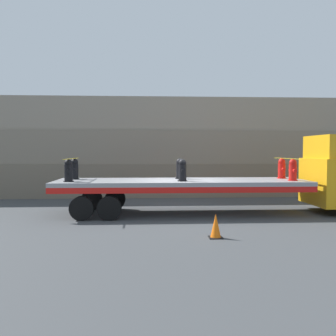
{
  "coord_description": "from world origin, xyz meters",
  "views": [
    {
      "loc": [
        -1.26,
        -13.76,
        2.33
      ],
      "look_at": [
        -0.49,
        0.0,
        1.7
      ],
      "focal_mm": 40.0,
      "sensor_mm": 36.0,
      "label": 1
    }
  ],
  "objects_px": {
    "flatbed_trailer": "(167,186)",
    "fire_hydrant_black_far_0": "(75,169)",
    "fire_hydrant_black_near_1": "(183,171)",
    "fire_hydrant_red_near_2": "(293,170)",
    "fire_hydrant_red_far_2": "(282,169)",
    "traffic_cone": "(216,226)",
    "fire_hydrant_black_far_1": "(180,169)",
    "fire_hydrant_black_near_0": "(68,171)"
  },
  "relations": [
    {
      "from": "flatbed_trailer",
      "to": "fire_hydrant_black_far_0",
      "type": "xyz_separation_m",
      "value": [
        -3.48,
        0.56,
        0.6
      ]
    },
    {
      "from": "fire_hydrant_black_near_1",
      "to": "fire_hydrant_red_near_2",
      "type": "distance_m",
      "value": 4.0
    },
    {
      "from": "fire_hydrant_black_near_1",
      "to": "fire_hydrant_red_far_2",
      "type": "xyz_separation_m",
      "value": [
        4.0,
        1.11,
        0.0
      ]
    },
    {
      "from": "fire_hydrant_black_near_1",
      "to": "traffic_cone",
      "type": "relative_size",
      "value": 1.2
    },
    {
      "from": "flatbed_trailer",
      "to": "fire_hydrant_red_far_2",
      "type": "xyz_separation_m",
      "value": [
        4.52,
        0.56,
        0.6
      ]
    },
    {
      "from": "fire_hydrant_black_far_1",
      "to": "flatbed_trailer",
      "type": "bearing_deg",
      "value": -133.17
    },
    {
      "from": "flatbed_trailer",
      "to": "fire_hydrant_black_far_1",
      "type": "bearing_deg",
      "value": 46.83
    },
    {
      "from": "fire_hydrant_black_near_0",
      "to": "fire_hydrant_black_far_0",
      "type": "height_order",
      "value": "same"
    },
    {
      "from": "fire_hydrant_red_far_2",
      "to": "fire_hydrant_black_near_0",
      "type": "bearing_deg",
      "value": -172.1
    },
    {
      "from": "flatbed_trailer",
      "to": "fire_hydrant_red_far_2",
      "type": "bearing_deg",
      "value": 7.0
    },
    {
      "from": "flatbed_trailer",
      "to": "fire_hydrant_black_far_0",
      "type": "relative_size",
      "value": 11.7
    },
    {
      "from": "fire_hydrant_black_far_1",
      "to": "fire_hydrant_red_near_2",
      "type": "height_order",
      "value": "same"
    },
    {
      "from": "fire_hydrant_black_far_0",
      "to": "fire_hydrant_red_near_2",
      "type": "height_order",
      "value": "same"
    },
    {
      "from": "flatbed_trailer",
      "to": "fire_hydrant_black_far_0",
      "type": "height_order",
      "value": "fire_hydrant_black_far_0"
    },
    {
      "from": "fire_hydrant_red_near_2",
      "to": "fire_hydrant_red_far_2",
      "type": "distance_m",
      "value": 1.11
    },
    {
      "from": "fire_hydrant_red_near_2",
      "to": "fire_hydrant_black_near_1",
      "type": "bearing_deg",
      "value": 180.0
    },
    {
      "from": "fire_hydrant_black_near_1",
      "to": "fire_hydrant_black_far_1",
      "type": "height_order",
      "value": "same"
    },
    {
      "from": "fire_hydrant_black_near_0",
      "to": "fire_hydrant_black_far_1",
      "type": "relative_size",
      "value": 1.0
    },
    {
      "from": "fire_hydrant_black_far_0",
      "to": "fire_hydrant_black_far_1",
      "type": "distance_m",
      "value": 4.0
    },
    {
      "from": "fire_hydrant_black_far_0",
      "to": "fire_hydrant_black_far_1",
      "type": "bearing_deg",
      "value": 0.0
    },
    {
      "from": "flatbed_trailer",
      "to": "fire_hydrant_black_near_0",
      "type": "distance_m",
      "value": 3.58
    },
    {
      "from": "fire_hydrant_black_near_0",
      "to": "fire_hydrant_black_far_0",
      "type": "relative_size",
      "value": 1.0
    },
    {
      "from": "flatbed_trailer",
      "to": "fire_hydrant_red_near_2",
      "type": "bearing_deg",
      "value": -7.0
    },
    {
      "from": "flatbed_trailer",
      "to": "traffic_cone",
      "type": "xyz_separation_m",
      "value": [
        1.1,
        -3.93,
        -0.71
      ]
    },
    {
      "from": "flatbed_trailer",
      "to": "traffic_cone",
      "type": "distance_m",
      "value": 4.14
    },
    {
      "from": "fire_hydrant_black_far_0",
      "to": "fire_hydrant_black_near_0",
      "type": "bearing_deg",
      "value": -90.0
    },
    {
      "from": "fire_hydrant_black_near_0",
      "to": "fire_hydrant_red_far_2",
      "type": "xyz_separation_m",
      "value": [
        8.01,
        1.11,
        0.0
      ]
    },
    {
      "from": "fire_hydrant_black_far_0",
      "to": "fire_hydrant_red_far_2",
      "type": "height_order",
      "value": "same"
    },
    {
      "from": "flatbed_trailer",
      "to": "fire_hydrant_black_far_1",
      "type": "height_order",
      "value": "fire_hydrant_black_far_1"
    },
    {
      "from": "flatbed_trailer",
      "to": "traffic_cone",
      "type": "bearing_deg",
      "value": -74.4
    },
    {
      "from": "fire_hydrant_black_far_0",
      "to": "fire_hydrant_red_far_2",
      "type": "bearing_deg",
      "value": 0.0
    },
    {
      "from": "flatbed_trailer",
      "to": "fire_hydrant_black_near_1",
      "type": "relative_size",
      "value": 11.7
    },
    {
      "from": "flatbed_trailer",
      "to": "fire_hydrant_red_near_2",
      "type": "distance_m",
      "value": 4.6
    },
    {
      "from": "fire_hydrant_black_far_1",
      "to": "fire_hydrant_black_near_0",
      "type": "bearing_deg",
      "value": -164.49
    },
    {
      "from": "fire_hydrant_black_far_1",
      "to": "fire_hydrant_red_near_2",
      "type": "distance_m",
      "value": 4.15
    },
    {
      "from": "fire_hydrant_black_near_0",
      "to": "fire_hydrant_red_near_2",
      "type": "relative_size",
      "value": 1.0
    },
    {
      "from": "fire_hydrant_black_near_0",
      "to": "fire_hydrant_red_near_2",
      "type": "xyz_separation_m",
      "value": [
        8.01,
        0.0,
        0.0
      ]
    },
    {
      "from": "flatbed_trailer",
      "to": "fire_hydrant_red_near_2",
      "type": "xyz_separation_m",
      "value": [
        4.52,
        -0.56,
        0.6
      ]
    },
    {
      "from": "flatbed_trailer",
      "to": "fire_hydrant_black_near_0",
      "type": "height_order",
      "value": "fire_hydrant_black_near_0"
    },
    {
      "from": "fire_hydrant_red_far_2",
      "to": "traffic_cone",
      "type": "xyz_separation_m",
      "value": [
        -3.43,
        -4.48,
        -1.31
      ]
    },
    {
      "from": "fire_hydrant_black_far_0",
      "to": "fire_hydrant_black_near_1",
      "type": "relative_size",
      "value": 1.0
    },
    {
      "from": "flatbed_trailer",
      "to": "traffic_cone",
      "type": "relative_size",
      "value": 14.03
    }
  ]
}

